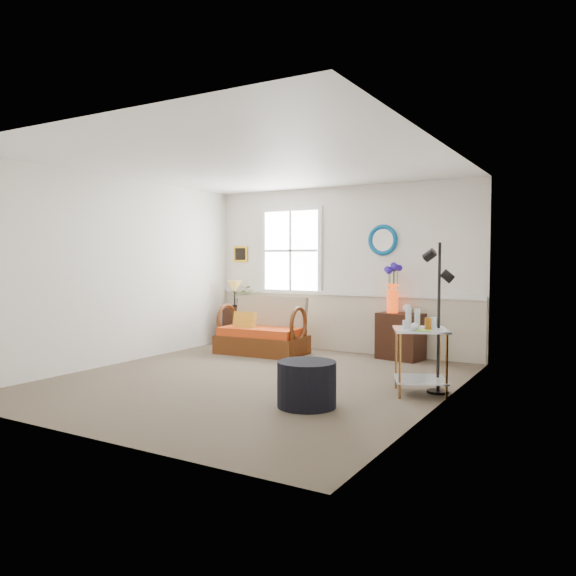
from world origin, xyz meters
The scene contains 19 objects.
floor centered at (0.00, 0.00, 0.00)m, with size 4.50×5.00×0.01m, color brown.
ceiling centered at (0.00, 0.00, 2.60)m, with size 4.50×5.00×0.01m, color white.
walls centered at (0.00, 0.00, 1.30)m, with size 4.51×5.01×2.60m.
wainscot centered at (0.00, 2.48, 0.45)m, with size 4.46×0.02×0.90m, color #BAAC94.
chair_rail centered at (0.00, 2.47, 0.92)m, with size 4.46×0.04×0.06m, color white.
window centered at (-0.90, 2.47, 1.60)m, with size 1.14×0.06×1.44m, color white, non-canonical shape.
picture centered at (-1.92, 2.48, 1.55)m, with size 0.28×0.03×0.28m, color #BB8E16.
mirror centered at (0.70, 2.48, 1.75)m, with size 0.47×0.47×0.07m, color #096EAE.
loveseat centered at (-0.95, 1.66, 0.44)m, with size 1.33×0.76×0.87m, color #5E3014, non-canonical shape.
throw_pillow centered at (-1.18, 1.52, 0.47)m, with size 0.36×0.09×0.36m, color orange, non-canonical shape.
lamp_stand centered at (-1.85, 2.25, 0.32)m, with size 0.36×0.36×0.63m, color black, non-canonical shape.
table_lamp centered at (-1.89, 2.25, 0.86)m, with size 0.25×0.25×0.46m, color #BA8932, non-canonical shape.
potted_plant centered at (-1.71, 2.26, 0.78)m, with size 0.34×0.38×0.30m, color #436633.
cabinet centered at (1.07, 2.26, 0.34)m, with size 0.63×0.41×0.68m, color black, non-canonical shape.
flower_vase centered at (0.93, 2.27, 1.03)m, with size 0.21×0.21×0.71m, color red, non-canonical shape.
side_table centered at (1.95, 0.34, 0.36)m, with size 0.56×0.56×0.71m, color #9E652C, non-canonical shape.
tabletop_items centered at (1.94, 0.30, 0.83)m, with size 0.38×0.38×0.23m, color silver, non-canonical shape.
floor_lamp centered at (2.10, 0.49, 0.82)m, with size 0.24×0.24×1.64m, color black, non-canonical shape.
ottoman centered at (1.13, -0.74, 0.23)m, with size 0.59×0.59×0.45m, color black.
Camera 1 is at (3.75, -5.58, 1.47)m, focal length 35.00 mm.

